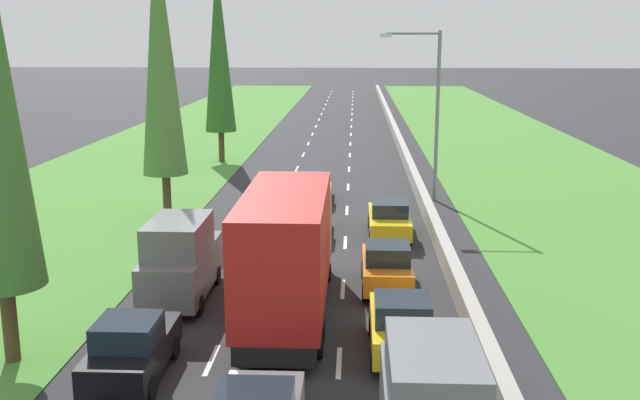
{
  "coord_description": "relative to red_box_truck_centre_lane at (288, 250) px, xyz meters",
  "views": [
    {
      "loc": [
        2.12,
        -3.61,
        8.69
      ],
      "look_at": [
        0.33,
        33.82,
        0.36
      ],
      "focal_mm": 41.33,
      "sensor_mm": 36.0,
      "label": 1
    }
  ],
  "objects": [
    {
      "name": "yellow_hatchback_right_lane",
      "position": [
        3.39,
        -2.72,
        -1.35
      ],
      "size": [
        1.74,
        3.9,
        1.72
      ],
      "color": "yellow",
      "rests_on": "ground"
    },
    {
      "name": "red_sedan_centre_lane",
      "position": [
        -0.12,
        9.95,
        -1.37
      ],
      "size": [
        1.82,
        4.5,
        1.64
      ],
      "color": "red",
      "rests_on": "ground"
    },
    {
      "name": "street_light_mast",
      "position": [
        6.05,
        17.23,
        3.05
      ],
      "size": [
        3.2,
        0.28,
        9.0
      ],
      "color": "gray",
      "rests_on": "ground"
    },
    {
      "name": "poplar_tree_second",
      "position": [
        -7.09,
        12.65,
        5.88
      ],
      "size": [
        2.15,
        2.15,
        14.02
      ],
      "color": "#4C3823",
      "rests_on": "ground"
    },
    {
      "name": "lane_markings",
      "position": [
        -0.07,
        41.59,
        -2.18
      ],
      "size": [
        3.64,
        116.0,
        0.01
      ],
      "color": "white",
      "rests_on": "ground"
    },
    {
      "name": "red_box_truck_centre_lane",
      "position": [
        0.0,
        0.0,
        0.0
      ],
      "size": [
        2.46,
        9.4,
        4.18
      ],
      "color": "black",
      "rests_on": "ground"
    },
    {
      "name": "ground_plane",
      "position": [
        -0.07,
        41.59,
        -2.18
      ],
      "size": [
        300.0,
        300.0,
        0.0
      ],
      "primitive_type": "plane",
      "color": "#28282B",
      "rests_on": "ground"
    },
    {
      "name": "black_hatchback_left_lane",
      "position": [
        -3.64,
        -4.62,
        -1.35
      ],
      "size": [
        1.74,
        3.9,
        1.72
      ],
      "color": "black",
      "rests_on": "ground"
    },
    {
      "name": "orange_hatchback_right_lane",
      "position": [
        3.21,
        2.64,
        -1.35
      ],
      "size": [
        1.74,
        3.9,
        1.72
      ],
      "color": "orange",
      "rests_on": "ground"
    },
    {
      "name": "grass_verge_right",
      "position": [
        14.28,
        41.59,
        -2.16
      ],
      "size": [
        14.0,
        140.0,
        0.04
      ],
      "primitive_type": "cube",
      "color": "#478433",
      "rests_on": "ground"
    },
    {
      "name": "blue_sedan_centre_lane",
      "position": [
        -0.28,
        16.97,
        -1.37
      ],
      "size": [
        1.82,
        4.5,
        1.64
      ],
      "color": "#1E47B7",
      "rests_on": "ground"
    },
    {
      "name": "grey_van_left_lane",
      "position": [
        -3.74,
        1.35,
        -0.78
      ],
      "size": [
        1.96,
        4.9,
        2.82
      ],
      "color": "slate",
      "rests_on": "ground"
    },
    {
      "name": "poplar_tree_third",
      "position": [
        -7.36,
        29.13,
        5.86
      ],
      "size": [
        2.15,
        2.15,
        13.97
      ],
      "color": "#4C3823",
      "rests_on": "ground"
    },
    {
      "name": "grass_verge_left",
      "position": [
        -12.72,
        41.59,
        -2.16
      ],
      "size": [
        14.0,
        140.0,
        0.04
      ],
      "primitive_type": "cube",
      "color": "#478433",
      "rests_on": "ground"
    },
    {
      "name": "median_barrier",
      "position": [
        5.63,
        41.59,
        -1.76
      ],
      "size": [
        0.44,
        120.0,
        0.85
      ],
      "primitive_type": "cube",
      "color": "#9E9B93",
      "rests_on": "ground"
    },
    {
      "name": "yellow_sedan_right_lane",
      "position": [
        3.6,
        9.69,
        -1.37
      ],
      "size": [
        1.82,
        4.5,
        1.64
      ],
      "color": "yellow",
      "rests_on": "ground"
    }
  ]
}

